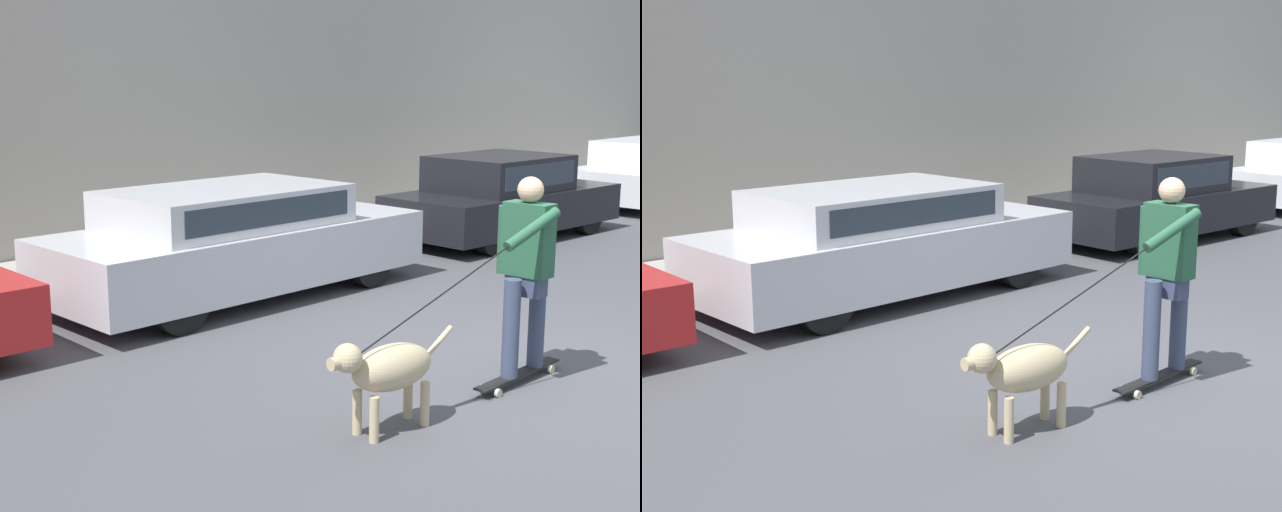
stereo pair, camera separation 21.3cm
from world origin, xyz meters
TOP-DOWN VIEW (x-y plane):
  - ground_plane at (0.00, 0.00)m, footprint 36.00×36.00m
  - back_wall at (0.00, 6.96)m, footprint 32.00×0.30m
  - sidewalk_curb at (0.00, 5.77)m, footprint 30.00×2.03m
  - parked_car_1 at (-0.15, 3.79)m, footprint 4.54×1.85m
  - parked_car_2 at (5.13, 3.79)m, footprint 4.06×1.79m
  - dog at (-1.84, -0.06)m, footprint 1.17×0.41m
  - skateboarder at (-0.25, -0.13)m, footprint 2.49×0.57m

SIDE VIEW (x-z plane):
  - ground_plane at x=0.00m, z-range 0.00..0.00m
  - sidewalk_curb at x=0.00m, z-range 0.00..0.15m
  - dog at x=-1.84m, z-range 0.11..0.84m
  - parked_car_2 at x=5.13m, z-range -0.03..1.26m
  - parked_car_1 at x=-0.15m, z-range 0.00..1.28m
  - skateboarder at x=-0.25m, z-range 0.12..1.84m
  - back_wall at x=0.00m, z-range 0.00..5.66m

